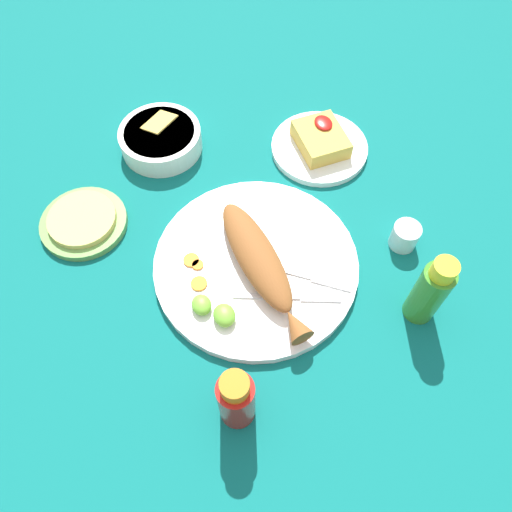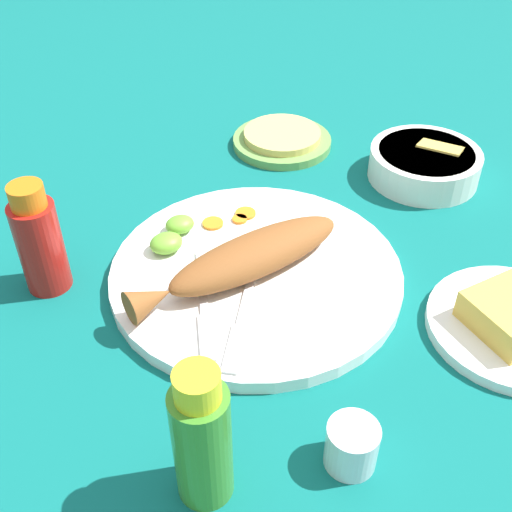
{
  "view_description": "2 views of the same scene",
  "coord_description": "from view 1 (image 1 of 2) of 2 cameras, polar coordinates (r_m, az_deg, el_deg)",
  "views": [
    {
      "loc": [
        -0.42,
        0.15,
        0.79
      ],
      "look_at": [
        0.0,
        0.0,
        0.04
      ],
      "focal_mm": 35.0,
      "sensor_mm": 36.0,
      "label": 1
    },
    {
      "loc": [
        -0.29,
        -0.53,
        0.54
      ],
      "look_at": [
        0.0,
        0.0,
        0.04
      ],
      "focal_mm": 45.0,
      "sensor_mm": 36.0,
      "label": 2
    }
  ],
  "objects": [
    {
      "name": "carrot_slice_near",
      "position": [
        0.89,
        -6.67,
        -1.02
      ],
      "size": [
        0.02,
        0.02,
        0.0
      ],
      "primitive_type": "cylinder",
      "color": "orange",
      "rests_on": "main_plate"
    },
    {
      "name": "carrot_slice_far",
      "position": [
        0.87,
        -6.53,
        -3.15
      ],
      "size": [
        0.03,
        0.03,
        0.0
      ],
      "primitive_type": "cylinder",
      "color": "orange",
      "rests_on": "main_plate"
    },
    {
      "name": "lime_wedge_side",
      "position": [
        0.83,
        -3.64,
        -6.77
      ],
      "size": [
        0.04,
        0.04,
        0.02
      ],
      "primitive_type": "ellipsoid",
      "color": "#6BB233",
      "rests_on": "main_plate"
    },
    {
      "name": "side_plate_fries",
      "position": [
        1.08,
        7.25,
        12.17
      ],
      "size": [
        0.2,
        0.2,
        0.01
      ],
      "primitive_type": "cylinder",
      "color": "white",
      "rests_on": "ground_plane"
    },
    {
      "name": "main_plate",
      "position": [
        0.9,
        0.0,
        -0.95
      ],
      "size": [
        0.37,
        0.37,
        0.02
      ],
      "primitive_type": "cylinder",
      "color": "white",
      "rests_on": "ground_plane"
    },
    {
      "name": "salt_cup",
      "position": [
        0.95,
        16.59,
        2.1
      ],
      "size": [
        0.05,
        0.05,
        0.05
      ],
      "color": "silver",
      "rests_on": "ground_plane"
    },
    {
      "name": "guacamole_bowl",
      "position": [
        1.08,
        -10.85,
        13.08
      ],
      "size": [
        0.17,
        0.17,
        0.06
      ],
      "color": "white",
      "rests_on": "ground_plane"
    },
    {
      "name": "fried_fish",
      "position": [
        0.86,
        0.45,
        -0.7
      ],
      "size": [
        0.3,
        0.09,
        0.05
      ],
      "rotation": [
        0.0,
        0.0,
        0.09
      ],
      "color": "brown",
      "rests_on": "main_plate"
    },
    {
      "name": "hot_sauce_bottle_green",
      "position": [
        0.85,
        19.26,
        -3.86
      ],
      "size": [
        0.05,
        0.05,
        0.16
      ],
      "color": "#3D8428",
      "rests_on": "ground_plane"
    },
    {
      "name": "carrot_slice_mid",
      "position": [
        0.9,
        -7.41,
        -0.47
      ],
      "size": [
        0.03,
        0.03,
        0.0
      ],
      "primitive_type": "cylinder",
      "color": "orange",
      "rests_on": "main_plate"
    },
    {
      "name": "tortilla_stack",
      "position": [
        0.99,
        -19.27,
        4.02
      ],
      "size": [
        0.13,
        0.13,
        0.01
      ],
      "primitive_type": "cylinder",
      "color": "#E0C666",
      "rests_on": "tortilla_plate"
    },
    {
      "name": "ground_plane",
      "position": [
        0.9,
        0.0,
        -1.23
      ],
      "size": [
        4.0,
        4.0,
        0.0
      ],
      "primitive_type": "plane",
      "color": "#0C605B"
    },
    {
      "name": "tortilla_plate",
      "position": [
        1.0,
        -19.06,
        3.6
      ],
      "size": [
        0.16,
        0.16,
        0.01
      ],
      "primitive_type": "cylinder",
      "color": "#6B9E4C",
      "rests_on": "ground_plane"
    },
    {
      "name": "fork_far",
      "position": [
        0.86,
        4.45,
        -4.66
      ],
      "size": [
        0.08,
        0.18,
        0.0
      ],
      "rotation": [
        0.0,
        0.0,
        4.33
      ],
      "color": "silver",
      "rests_on": "main_plate"
    },
    {
      "name": "fries_pile",
      "position": [
        1.06,
        7.41,
        13.15
      ],
      "size": [
        0.11,
        0.09,
        0.04
      ],
      "color": "gold",
      "rests_on": "side_plate_fries"
    },
    {
      "name": "lime_wedge_main",
      "position": [
        0.84,
        -6.25,
        -5.57
      ],
      "size": [
        0.04,
        0.03,
        0.02
      ],
      "primitive_type": "ellipsoid",
      "color": "#6BB233",
      "rests_on": "main_plate"
    },
    {
      "name": "hot_sauce_bottle_red",
      "position": [
        0.74,
        -2.27,
        -16.05
      ],
      "size": [
        0.05,
        0.05,
        0.15
      ],
      "color": "#B21914",
      "rests_on": "ground_plane"
    },
    {
      "name": "fork_near",
      "position": [
        0.88,
        5.84,
        -2.29
      ],
      "size": [
        0.12,
        0.16,
        0.0
      ],
      "rotation": [
        0.0,
        0.0,
        4.06
      ],
      "color": "silver",
      "rests_on": "main_plate"
    }
  ]
}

